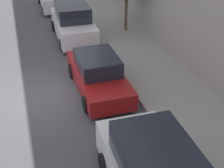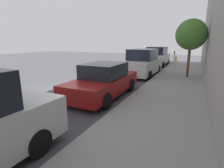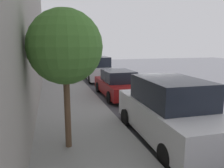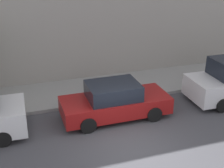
# 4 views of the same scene
# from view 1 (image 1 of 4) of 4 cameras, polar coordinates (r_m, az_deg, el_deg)

# --- Properties ---
(ground_plane) EXTENTS (60.00, 60.00, 0.00)m
(ground_plane) POSITION_cam_1_polar(r_m,az_deg,el_deg) (13.16, -12.19, -1.98)
(ground_plane) COLOR #424247
(sidewalk) EXTENTS (3.10, 32.00, 0.15)m
(sidewalk) POSITION_cam_1_polar(r_m,az_deg,el_deg) (14.27, 8.23, 1.52)
(sidewalk) COLOR gray
(sidewalk) RESTS_ON ground_plane
(parked_sedan_third) EXTENTS (1.92, 4.50, 1.54)m
(parked_sedan_third) POSITION_cam_1_polar(r_m,az_deg,el_deg) (12.92, -2.57, 1.84)
(parked_sedan_third) COLOR maroon
(parked_sedan_third) RESTS_ON ground_plane
(parked_suv_fourth) EXTENTS (2.09, 4.85, 1.98)m
(parked_suv_fourth) POSITION_cam_1_polar(r_m,az_deg,el_deg) (18.24, -7.15, 11.14)
(parked_suv_fourth) COLOR silver
(parked_suv_fourth) RESTS_ON ground_plane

